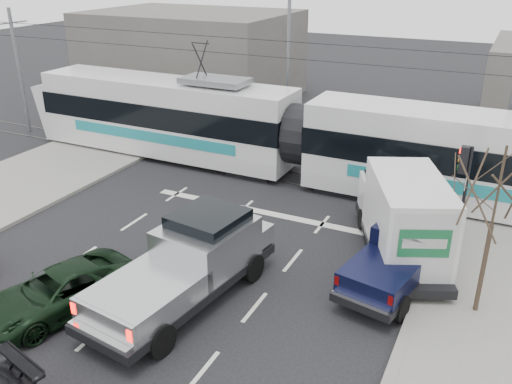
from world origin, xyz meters
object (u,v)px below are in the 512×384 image
at_px(bare_tree, 498,195).
at_px(street_lamp_far, 285,45).
at_px(tram, 301,136).
at_px(box_truck, 403,217).
at_px(green_car, 60,291).
at_px(navy_pickup, 402,252).
at_px(traffic_signal, 464,174).
at_px(silver_pickup, 191,261).

height_order(bare_tree, street_lamp_far, street_lamp_far).
distance_m(tram, box_truck, 7.83).
relative_size(box_truck, green_car, 1.43).
bearing_deg(navy_pickup, bare_tree, -7.28).
bearing_deg(bare_tree, green_car, -155.33).
height_order(street_lamp_far, green_car, street_lamp_far).
bearing_deg(traffic_signal, bare_tree, -74.24).
bearing_deg(bare_tree, street_lamp_far, 131.12).
xyz_separation_m(street_lamp_far, navy_pickup, (9.41, -12.70, -4.06)).
relative_size(street_lamp_far, tram, 0.31).
height_order(bare_tree, traffic_signal, bare_tree).
distance_m(silver_pickup, green_car, 3.88).
height_order(tram, box_truck, tram).
bearing_deg(navy_pickup, silver_pickup, -136.00).
bearing_deg(street_lamp_far, bare_tree, -48.88).
bearing_deg(tram, silver_pickup, -86.19).
distance_m(traffic_signal, box_truck, 2.62).
bearing_deg(street_lamp_far, box_truck, -51.01).
height_order(tram, silver_pickup, tram).
height_order(street_lamp_far, silver_pickup, street_lamp_far).
bearing_deg(green_car, box_truck, 58.77).
height_order(silver_pickup, navy_pickup, silver_pickup).
bearing_deg(bare_tree, navy_pickup, 161.38).
height_order(box_truck, green_car, box_truck).
xyz_separation_m(bare_tree, box_truck, (-2.70, 2.28, -2.26)).
bearing_deg(bare_tree, traffic_signal, 105.76).
height_order(traffic_signal, green_car, traffic_signal).
relative_size(traffic_signal, navy_pickup, 0.67).
height_order(traffic_signal, silver_pickup, traffic_signal).
height_order(silver_pickup, box_truck, box_truck).
bearing_deg(traffic_signal, street_lamp_far, 138.28).
relative_size(bare_tree, street_lamp_far, 0.56).
bearing_deg(silver_pickup, bare_tree, 26.88).
xyz_separation_m(tram, navy_pickup, (6.09, -6.76, -1.02)).
distance_m(box_truck, navy_pickup, 1.59).
distance_m(bare_tree, street_lamp_far, 17.97).
height_order(street_lamp_far, tram, street_lamp_far).
bearing_deg(bare_tree, silver_pickup, -160.88).
relative_size(silver_pickup, box_truck, 1.07).
xyz_separation_m(silver_pickup, green_car, (-3.07, -2.30, -0.58)).
relative_size(street_lamp_far, navy_pickup, 1.68).
bearing_deg(tram, traffic_signal, -25.30).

